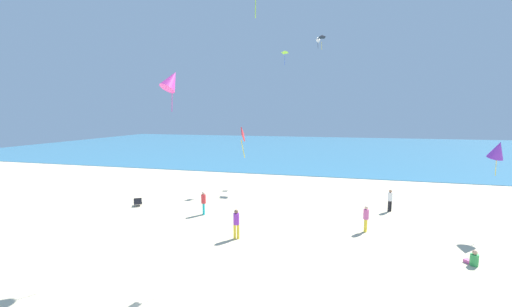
{
  "coord_description": "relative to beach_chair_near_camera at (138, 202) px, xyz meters",
  "views": [
    {
      "loc": [
        4.38,
        -9.04,
        6.55
      ],
      "look_at": [
        0.0,
        8.32,
        4.28
      ],
      "focal_mm": 21.26,
      "sensor_mm": 36.0,
      "label": 1
    }
  ],
  "objects": [
    {
      "name": "kite_lime",
      "position": [
        8.92,
        10.52,
        12.12
      ],
      "size": [
        0.75,
        0.73,
        1.39
      ],
      "rotation": [
        0.0,
        0.0,
        3.84
      ],
      "color": "#99DB33"
    },
    {
      "name": "ocean_water",
      "position": [
        9.11,
        43.85,
        -0.27
      ],
      "size": [
        120.0,
        60.0,
        0.05
      ],
      "primitive_type": "cube",
      "color": "teal",
      "rests_on": "ground_plane"
    },
    {
      "name": "beach_chair_near_camera",
      "position": [
        0.0,
        0.0,
        0.0
      ],
      "size": [
        0.82,
        0.86,
        0.63
      ],
      "rotation": [
        0.0,
        0.0,
        2.14
      ],
      "color": "black",
      "rests_on": "ground_plane"
    },
    {
      "name": "kite_white",
      "position": [
        11.73,
        15.11,
        14.05
      ],
      "size": [
        0.51,
        0.38,
        1.12
      ],
      "rotation": [
        0.0,
        0.0,
        5.94
      ],
      "color": "white"
    },
    {
      "name": "kite_purple",
      "position": [
        22.3,
        0.67,
        4.36
      ],
      "size": [
        1.16,
        1.26,
        2.0
      ],
      "rotation": [
        0.0,
        0.0,
        3.62
      ],
      "color": "purple"
    },
    {
      "name": "ground_plane",
      "position": [
        9.11,
        0.5,
        -0.29
      ],
      "size": [
        120.0,
        120.0,
        0.0
      ],
      "primitive_type": "plane",
      "color": "beige"
    },
    {
      "name": "person_5",
      "position": [
        8.7,
        -3.79,
        0.64
      ],
      "size": [
        0.38,
        0.38,
        1.61
      ],
      "rotation": [
        0.0,
        0.0,
        1.79
      ],
      "color": "yellow",
      "rests_on": "ground_plane"
    },
    {
      "name": "person_1",
      "position": [
        19.67,
        -3.98,
        -0.03
      ],
      "size": [
        0.56,
        0.63,
        0.71
      ],
      "rotation": [
        0.0,
        0.0,
        2.15
      ],
      "color": "green",
      "rests_on": "ground_plane"
    },
    {
      "name": "person_3",
      "position": [
        17.45,
        3.16,
        0.59
      ],
      "size": [
        0.42,
        0.42,
        1.52
      ],
      "rotation": [
        0.0,
        0.0,
        2.19
      ],
      "color": "black",
      "rests_on": "ground_plane"
    },
    {
      "name": "kite_red",
      "position": [
        9.87,
        -6.43,
        5.42
      ],
      "size": [
        0.18,
        0.61,
        1.3
      ],
      "rotation": [
        0.0,
        0.0,
        5.13
      ],
      "color": "red"
    },
    {
      "name": "kite_magenta",
      "position": [
        6.42,
        -6.01,
        7.82
      ],
      "size": [
        1.18,
        1.32,
        1.99
      ],
      "rotation": [
        0.0,
        0.0,
        5.78
      ],
      "color": "#DB3DA8"
    },
    {
      "name": "kite_black",
      "position": [
        12.21,
        12.99,
        13.92
      ],
      "size": [
        0.96,
        0.94,
        1.44
      ],
      "rotation": [
        0.0,
        0.0,
        2.44
      ],
      "color": "black"
    },
    {
      "name": "person_2",
      "position": [
        5.38,
        -0.54,
        0.61
      ],
      "size": [
        0.39,
        0.39,
        1.55
      ],
      "rotation": [
        0.0,
        0.0,
        3.44
      ],
      "color": "#19ADB2",
      "rests_on": "ground_plane"
    },
    {
      "name": "person_0",
      "position": [
        15.47,
        -1.08,
        0.57
      ],
      "size": [
        0.39,
        0.39,
        1.5
      ],
      "rotation": [
        0.0,
        0.0,
        5.92
      ],
      "color": "yellow",
      "rests_on": "ground_plane"
    }
  ]
}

